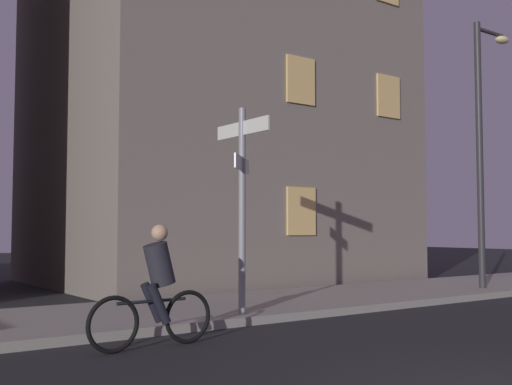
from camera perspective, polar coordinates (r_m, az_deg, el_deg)
name	(u,v)px	position (r m, az deg, el deg)	size (l,w,h in m)	color
sidewalk_kerb	(164,313)	(11.30, -8.39, -10.85)	(40.00, 3.45, 0.14)	gray
signpost	(242,191)	(10.59, -1.29, 0.15)	(0.93, 1.51, 3.48)	gray
street_lamp	(483,132)	(16.31, 20.06, 5.18)	(1.36, 0.28, 6.50)	#2D2D30
cyclist	(156,290)	(8.35, -9.15, -8.82)	(1.82, 0.34, 1.61)	black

